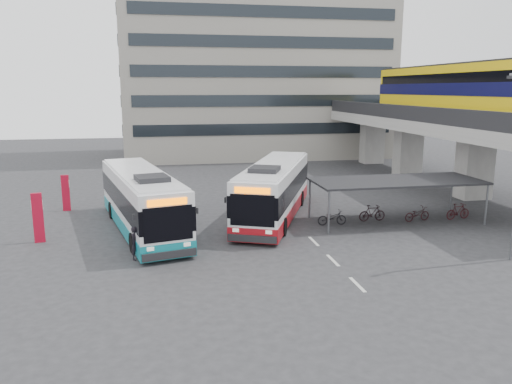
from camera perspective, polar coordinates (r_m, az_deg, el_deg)
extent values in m
plane|color=#28282B|center=(25.81, 1.28, -5.97)|extent=(120.00, 120.00, 0.00)
cube|color=gray|center=(39.34, 23.68, 2.63)|extent=(2.20, 1.60, 4.60)
cube|color=gray|center=(47.84, 16.98, 4.56)|extent=(2.20, 1.60, 4.60)
cube|color=gray|center=(55.00, 13.13, 5.64)|extent=(2.20, 1.60, 4.60)
cube|color=gray|center=(42.39, 20.96, 7.18)|extent=(8.00, 32.00, 0.90)
cube|color=black|center=(40.51, 16.48, 8.71)|extent=(0.35, 32.00, 1.10)
cube|color=black|center=(44.42, 25.22, 8.31)|extent=(0.35, 32.00, 1.10)
cube|color=#E0B90D|center=(41.79, 21.65, 10.58)|extent=(2.90, 20.00, 3.90)
cube|color=#090933|center=(41.79, 21.67, 10.86)|extent=(2.98, 20.02, 0.90)
cube|color=black|center=(41.80, 21.75, 11.95)|extent=(2.96, 19.20, 0.70)
cube|color=black|center=(41.82, 21.85, 13.25)|extent=(2.70, 19.60, 0.25)
cylinder|color=#595B60|center=(30.89, 6.16, -0.76)|extent=(0.12, 0.12, 2.40)
cylinder|color=#595B60|center=(34.88, 21.44, -0.08)|extent=(0.12, 0.12, 2.40)
cylinder|color=#595B60|center=(27.56, 8.32, -2.35)|extent=(0.12, 0.12, 2.40)
cylinder|color=#595B60|center=(31.96, 24.83, -1.38)|extent=(0.12, 0.12, 2.40)
cube|color=black|center=(30.76, 15.78, 1.23)|extent=(10.00, 4.00, 0.12)
imported|color=black|center=(29.65, 8.62, -2.85)|extent=(1.71, 0.60, 0.90)
imported|color=black|center=(30.61, 13.34, -2.48)|extent=(1.66, 0.47, 1.00)
imported|color=black|center=(31.79, 17.74, -2.30)|extent=(1.71, 0.60, 0.90)
imported|color=black|center=(33.12, 21.81, -1.95)|extent=(1.66, 0.47, 1.00)
cube|color=gray|center=(61.25, -0.23, 16.09)|extent=(30.00, 15.00, 25.00)
cube|color=beige|center=(21.11, 11.52, -10.33)|extent=(0.15, 1.60, 0.01)
cube|color=beige|center=(23.72, 8.78, -7.72)|extent=(0.15, 1.60, 0.01)
cube|color=beige|center=(26.42, 6.62, -5.62)|extent=(0.15, 1.60, 0.01)
cube|color=white|center=(30.77, 2.11, 0.49)|extent=(7.19, 12.24, 2.80)
cube|color=maroon|center=(31.05, 2.09, -1.86)|extent=(7.24, 12.29, 0.76)
cube|color=black|center=(30.74, 2.11, 0.72)|extent=(7.25, 12.28, 1.17)
cube|color=#FF6900|center=(24.70, -0.43, 0.17)|extent=(1.70, 0.79, 0.31)
cube|color=black|center=(27.53, 0.98, 2.59)|extent=(2.07, 2.11, 0.28)
cylinder|color=black|center=(27.62, -1.87, -3.69)|extent=(0.68, 1.05, 1.02)
cylinder|color=black|center=(34.17, 5.13, -0.72)|extent=(0.68, 1.05, 1.02)
cube|color=white|center=(28.64, -12.96, -0.67)|extent=(5.26, 12.39, 2.78)
cube|color=#0E7480|center=(28.94, -12.84, -3.17)|extent=(5.31, 12.44, 0.76)
cube|color=black|center=(28.61, -12.97, -0.43)|extent=(5.32, 12.43, 1.16)
cube|color=#FF6900|center=(22.62, -10.11, -1.14)|extent=(1.77, 0.49, 0.30)
cube|color=black|center=(25.41, -11.80, 1.53)|extent=(1.87, 1.93, 0.28)
cylinder|color=black|center=(25.07, -13.82, -5.65)|extent=(0.52, 1.05, 1.01)
cylinder|color=black|center=(32.41, -11.91, -1.62)|extent=(0.52, 1.05, 1.01)
imported|color=black|center=(24.00, -13.61, -5.71)|extent=(0.62, 0.69, 1.58)
cube|color=black|center=(24.22, 27.18, 11.60)|extent=(0.41, 0.28, 0.13)
cube|color=#AC0A23|center=(28.11, -23.64, -2.72)|extent=(0.55, 0.26, 2.62)
cube|color=white|center=(27.96, -23.76, -1.37)|extent=(0.57, 0.16, 0.52)
cube|color=#AC0A23|center=(34.75, -20.91, -0.10)|extent=(0.48, 0.16, 2.37)
cube|color=white|center=(34.64, -20.99, 0.89)|extent=(0.51, 0.06, 0.47)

